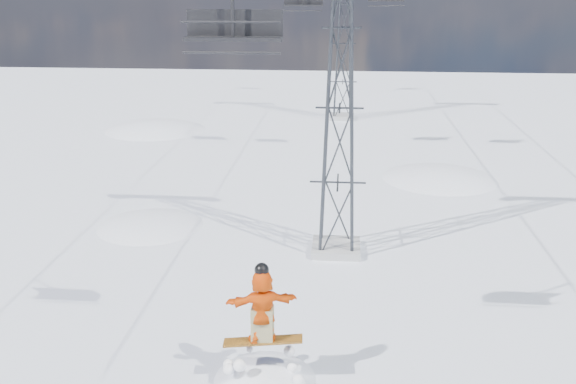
% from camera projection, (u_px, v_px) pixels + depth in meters
% --- Properties ---
extents(ground, '(120.00, 120.00, 0.00)m').
position_uv_depth(ground, '(300.00, 372.00, 16.80)').
color(ground, white).
rests_on(ground, ground).
extents(snow_terrain, '(39.00, 37.00, 22.00)m').
position_uv_depth(snow_terrain, '(247.00, 305.00, 40.30)').
color(snow_terrain, white).
rests_on(snow_terrain, ground).
extents(lift_tower_near, '(5.20, 1.80, 11.43)m').
position_uv_depth(lift_tower_near, '(340.00, 109.00, 22.60)').
color(lift_tower_near, '#999999').
rests_on(lift_tower_near, ground).
extents(lift_tower_far, '(5.20, 1.80, 11.43)m').
position_uv_depth(lift_tower_far, '(344.00, 44.00, 46.26)').
color(lift_tower_far, '#999999').
rests_on(lift_tower_far, ground).
extents(lift_chair_near, '(2.06, 0.59, 2.55)m').
position_uv_depth(lift_chair_near, '(234.00, 28.00, 13.45)').
color(lift_chair_near, black).
rests_on(lift_chair_near, ground).
extents(lift_chair_far, '(2.12, 0.61, 2.63)m').
position_uv_depth(lift_chair_far, '(303.00, 1.00, 34.59)').
color(lift_chair_far, black).
rests_on(lift_chair_far, ground).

